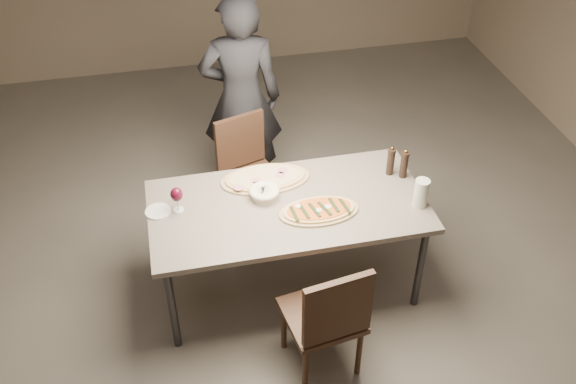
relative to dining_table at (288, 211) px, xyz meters
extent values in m
plane|color=#635D55|center=(0.00, 0.00, -0.69)|extent=(7.00, 7.00, 0.00)
cube|color=slate|center=(0.00, 0.00, 0.04)|extent=(1.80, 0.90, 0.04)
cylinder|color=#333335|center=(-0.82, -0.37, -0.34)|extent=(0.05, 0.05, 0.71)
cylinder|color=#333335|center=(0.82, -0.37, -0.34)|extent=(0.05, 0.05, 0.71)
cylinder|color=#333335|center=(-0.82, 0.37, -0.34)|extent=(0.05, 0.05, 0.71)
cylinder|color=#333335|center=(0.82, 0.37, -0.34)|extent=(0.05, 0.05, 0.71)
ellipsoid|color=white|center=(0.05, -0.08, 0.10)|extent=(0.04, 0.04, 0.01)
ellipsoid|color=white|center=(0.17, -0.14, 0.10)|extent=(0.04, 0.04, 0.01)
ellipsoid|color=white|center=(0.24, -0.12, 0.10)|extent=(0.04, 0.04, 0.01)
cube|color=#203315|center=(0.01, -0.14, 0.09)|extent=(0.03, 0.15, 0.01)
cube|color=#203315|center=(0.08, -0.14, 0.09)|extent=(0.04, 0.15, 0.01)
cube|color=#203315|center=(0.14, -0.14, 0.09)|extent=(0.06, 0.15, 0.01)
cube|color=#203315|center=(0.21, -0.14, 0.09)|extent=(0.07, 0.15, 0.01)
cube|color=#203315|center=(0.27, -0.12, 0.09)|extent=(0.04, 0.15, 0.01)
cube|color=#203315|center=(0.34, -0.14, 0.09)|extent=(0.04, 0.15, 0.01)
cylinder|color=#D4828B|center=(-0.29, 0.20, 0.09)|extent=(0.07, 0.07, 0.00)
cylinder|color=#D4828B|center=(0.03, 0.32, 0.09)|extent=(0.07, 0.07, 0.00)
cylinder|color=#D4828B|center=(-0.16, 0.24, 0.09)|extent=(0.07, 0.07, 0.00)
cylinder|color=#D4828B|center=(-0.17, 0.20, 0.09)|extent=(0.07, 0.07, 0.00)
cylinder|color=#D4828B|center=(0.00, 0.27, 0.09)|extent=(0.07, 0.07, 0.00)
cylinder|color=beige|center=(-0.14, 0.10, 0.09)|extent=(0.17, 0.17, 0.07)
torus|color=beige|center=(-0.14, 0.10, 0.11)|extent=(0.20, 0.20, 0.03)
cube|color=#B08147|center=(-0.11, 0.10, 0.10)|extent=(0.06, 0.05, 0.04)
cube|color=#B08147|center=(-0.13, 0.12, 0.10)|extent=(0.06, 0.07, 0.04)
cube|color=#B08147|center=(-0.16, 0.11, 0.10)|extent=(0.07, 0.07, 0.04)
cube|color=#B08147|center=(-0.16, 0.08, 0.10)|extent=(0.07, 0.06, 0.04)
cube|color=#B08147|center=(-0.13, 0.08, 0.10)|extent=(0.05, 0.06, 0.04)
cylinder|color=white|center=(-0.17, 0.24, 0.06)|extent=(0.12, 0.12, 0.01)
cylinder|color=#A9A13E|center=(-0.17, 0.24, 0.07)|extent=(0.08, 0.08, 0.00)
cylinder|color=black|center=(0.75, 0.17, 0.15)|extent=(0.05, 0.05, 0.18)
cylinder|color=black|center=(0.75, 0.17, 0.25)|extent=(0.06, 0.06, 0.02)
sphere|color=gold|center=(0.75, 0.17, 0.27)|extent=(0.02, 0.02, 0.02)
cylinder|color=black|center=(0.83, 0.12, 0.15)|extent=(0.05, 0.05, 0.18)
cylinder|color=black|center=(0.83, 0.12, 0.25)|extent=(0.06, 0.06, 0.02)
sphere|color=gold|center=(0.83, 0.12, 0.27)|extent=(0.02, 0.02, 0.02)
cylinder|color=silver|center=(0.83, -0.19, 0.16)|extent=(0.09, 0.09, 0.20)
cylinder|color=silver|center=(-0.70, 0.09, 0.06)|extent=(0.07, 0.07, 0.01)
cylinder|color=silver|center=(-0.70, 0.09, 0.11)|extent=(0.01, 0.01, 0.09)
ellipsoid|color=#4A0A1E|center=(-0.70, 0.09, 0.19)|extent=(0.08, 0.08, 0.10)
cylinder|color=white|center=(-0.83, 0.10, 0.06)|extent=(0.16, 0.16, 0.01)
cube|color=#3D2619|center=(0.06, -0.69, -0.27)|extent=(0.50, 0.50, 0.04)
cylinder|color=#3D2619|center=(-0.09, -0.89, -0.49)|extent=(0.04, 0.04, 0.41)
cylinder|color=#3D2619|center=(0.26, -0.83, -0.49)|extent=(0.04, 0.04, 0.41)
cylinder|color=#3D2619|center=(-0.15, -0.54, -0.49)|extent=(0.04, 0.04, 0.41)
cylinder|color=#3D2619|center=(0.21, -0.48, -0.49)|extent=(0.04, 0.04, 0.41)
cube|color=#3D2619|center=(0.09, -0.88, 0.00)|extent=(0.42, 0.10, 0.45)
cube|color=#3D2619|center=(-0.12, 0.73, -0.28)|extent=(0.53, 0.53, 0.04)
cylinder|color=#3D2619|center=(-0.01, 0.94, -0.50)|extent=(0.03, 0.03, 0.39)
cylinder|color=#3D2619|center=(-0.33, 0.84, -0.50)|extent=(0.03, 0.03, 0.39)
cylinder|color=#3D2619|center=(0.10, 0.61, -0.50)|extent=(0.03, 0.03, 0.39)
cylinder|color=#3D2619|center=(-0.23, 0.51, -0.50)|extent=(0.03, 0.03, 0.39)
cube|color=#3D2619|center=(-0.18, 0.91, -0.03)|extent=(0.39, 0.16, 0.44)
imported|color=black|center=(-0.11, 1.18, 0.17)|extent=(0.68, 0.49, 1.73)
camera|label=1|loc=(-0.69, -3.12, 2.73)|focal=40.00mm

